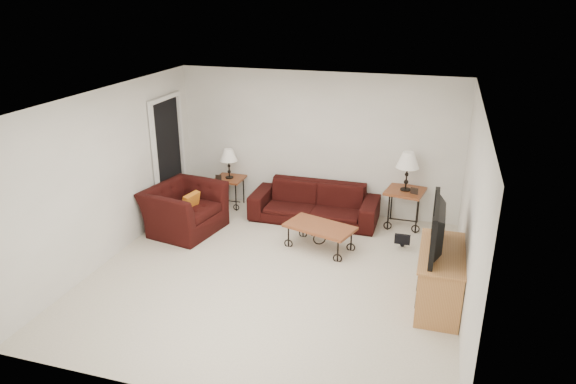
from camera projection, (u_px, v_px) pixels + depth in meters
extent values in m
plane|color=beige|center=(274.00, 275.00, 7.37)|extent=(5.00, 5.00, 0.00)
cube|color=white|center=(317.00, 143.00, 9.16)|extent=(5.00, 0.02, 2.50)
cube|color=white|center=(186.00, 289.00, 4.69)|extent=(5.00, 0.02, 2.50)
cube|color=white|center=(110.00, 175.00, 7.59)|extent=(0.02, 5.00, 2.50)
cube|color=white|center=(471.00, 214.00, 6.26)|extent=(0.02, 5.00, 2.50)
plane|color=white|center=(272.00, 99.00, 6.47)|extent=(5.00, 5.00, 0.00)
cube|color=black|center=(169.00, 158.00, 9.14)|extent=(0.08, 0.94, 2.04)
imported|color=black|center=(314.00, 203.00, 9.04)|extent=(2.19, 0.85, 0.64)
cube|color=brown|center=(230.00, 192.00, 9.66)|extent=(0.51, 0.51, 0.55)
cube|color=brown|center=(404.00, 208.00, 8.80)|extent=(0.70, 0.70, 0.66)
cube|color=black|center=(218.00, 177.00, 9.45)|extent=(0.11, 0.03, 0.09)
cube|color=black|center=(414.00, 191.00, 8.48)|extent=(0.13, 0.06, 0.11)
cube|color=brown|center=(320.00, 237.00, 8.06)|extent=(1.16, 0.84, 0.39)
imported|color=black|center=(184.00, 209.00, 8.62)|extent=(1.23, 1.35, 0.77)
cube|color=#C47519|center=(191.00, 204.00, 8.48)|extent=(0.15, 0.36, 0.35)
cube|color=#B98144|center=(440.00, 278.00, 6.57)|extent=(0.52, 1.24, 0.75)
imported|color=black|center=(444.00, 228.00, 6.33)|extent=(0.15, 1.11, 0.64)
ellipsoid|color=black|center=(403.00, 233.00, 8.10)|extent=(0.37, 0.28, 0.47)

